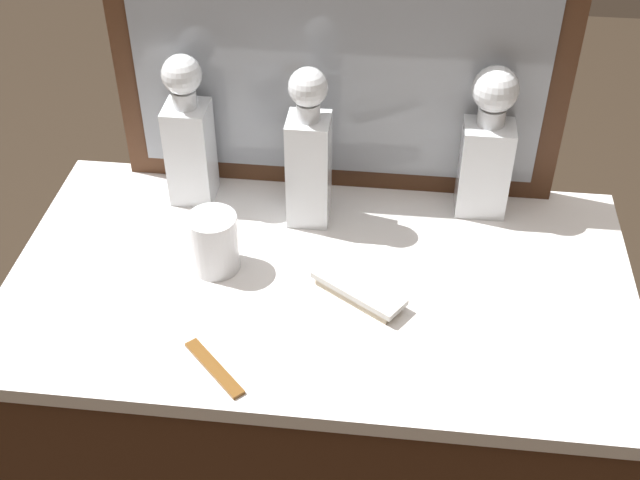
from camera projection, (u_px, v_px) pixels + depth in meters
dresser at (320, 434)px, 1.64m from camera, size 1.03×0.58×0.83m
dresser_mirror at (338, 45)px, 1.40m from camera, size 0.79×0.03×0.57m
crystal_decanter_right at (309, 162)px, 1.43m from camera, size 0.07×0.07×0.30m
crystal_decanter_left at (190, 143)px, 1.48m from camera, size 0.08×0.08×0.28m
crystal_decanter_far_left at (486, 154)px, 1.46m from camera, size 0.09×0.09×0.28m
crystal_tumbler_far_left at (214, 244)px, 1.37m from camera, size 0.08×0.08×0.10m
silver_brush_right at (358, 291)px, 1.33m from camera, size 0.16×0.13×0.02m
tortoiseshell_comb at (214, 368)px, 1.22m from camera, size 0.11×0.11×0.01m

